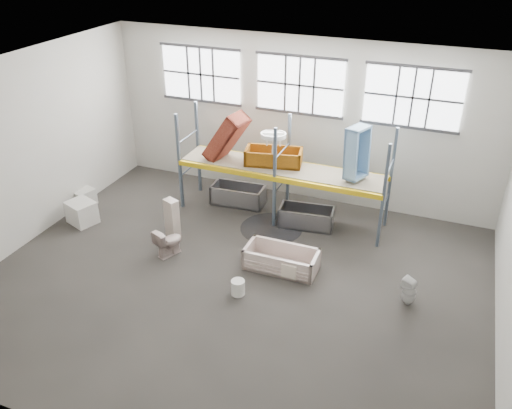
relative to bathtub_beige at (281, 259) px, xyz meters
The scene contains 33 objects.
floor 1.37m from the bathtub_beige, 132.71° to the right, with size 12.00×10.00×0.10m, color #44403B.
ceiling 4.96m from the bathtub_beige, 132.71° to the right, with size 12.00×10.00×0.10m, color silver.
wall_back 4.73m from the bathtub_beige, 102.47° to the left, with size 12.00×0.10×5.00m, color beige.
wall_front 6.49m from the bathtub_beige, 98.50° to the right, with size 12.00×0.10×5.00m, color #BBB9AD.
wall_left 7.36m from the bathtub_beige, behind, with size 0.10×10.00×5.00m, color #A09E95.
window_left 6.60m from the bathtub_beige, 135.97° to the left, with size 2.60×0.04×1.60m, color white.
window_mid 5.25m from the bathtub_beige, 102.81° to the left, with size 2.60×0.04×1.60m, color white.
window_right 5.66m from the bathtub_beige, 59.89° to the left, with size 2.60×0.04×1.60m, color white.
rack_upright_la 4.52m from the bathtub_beige, 153.75° to the left, with size 0.08×0.08×3.00m, color slate.
rack_upright_lb 5.15m from the bathtub_beige, 141.31° to the left, with size 0.08×0.08×3.00m, color slate.
rack_upright_ma 2.45m from the bathtub_beige, 115.09° to the left, with size 0.08×0.08×3.00m, color slate.
rack_upright_mb 3.48m from the bathtub_beige, 106.09° to the left, with size 0.08×0.08×3.00m, color slate.
rack_upright_ra 3.10m from the bathtub_beige, 42.51° to the left, with size 0.08×0.08×3.00m, color slate.
rack_upright_rb 3.96m from the bathtub_beige, 56.10° to the left, with size 0.08×0.08×3.00m, color slate.
rack_beam_front 2.45m from the bathtub_beige, 115.09° to the left, with size 6.00×0.10×0.14m, color yellow.
rack_beam_back 3.48m from the bathtub_beige, 106.09° to the left, with size 6.00×0.10×0.14m, color yellow.
shelf_deck 2.98m from the bathtub_beige, 109.64° to the left, with size 5.90×1.10×0.03m, color gray.
wet_patch 1.96m from the bathtub_beige, 117.59° to the left, with size 1.80×1.80×0.00m, color black.
bathtub_beige is the anchor object (origin of this frame).
cistern_spare 0.52m from the bathtub_beige, 47.89° to the right, with size 0.38×0.18×0.36m, color beige.
sink_in_tub 0.60m from the bathtub_beige, 156.90° to the right, with size 0.49×0.49×0.17m, color beige.
toilet_beige 3.01m from the bathtub_beige, behind, with size 0.44×0.76×0.78m, color beige.
cistern_tall 3.30m from the bathtub_beige, behind, with size 0.38×0.25×1.19m, color #C4B1A2.
toilet_white 3.20m from the bathtub_beige, ahead, with size 0.32×0.32×0.70m, color white.
steel_tub_left 3.66m from the bathtub_beige, 130.87° to the left, with size 1.62×0.76×0.60m, color #ACADB5, non-canonical shape.
steel_tub_right 2.25m from the bathtub_beige, 90.55° to the left, with size 1.55×0.72×0.57m, color #92939A, non-canonical shape.
rust_tub_flat 3.30m from the bathtub_beige, 114.39° to the left, with size 1.62×0.76×0.46m, color #9C5609, non-canonical shape.
rust_tub_tilted 4.07m from the bathtub_beige, 136.75° to the left, with size 1.62×0.76×0.46m, color brown, non-canonical shape.
sink_on_shelf 3.15m from the bathtub_beige, 115.38° to the left, with size 0.71×0.55×0.63m, color white.
blue_tub_upright 3.49m from the bathtub_beige, 64.20° to the left, with size 1.43×0.67×0.40m, color #79A6D1, non-canonical shape.
bucket 1.51m from the bathtub_beige, 113.66° to the right, with size 0.33×0.33×0.38m, color silver.
carton_near 6.17m from the bathtub_beige, behind, with size 0.77×0.66×0.66m, color silver.
carton_far 6.90m from the bathtub_beige, behind, with size 0.61×0.61×0.51m, color beige.
Camera 1 is at (4.37, -9.48, 7.91)m, focal length 36.86 mm.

